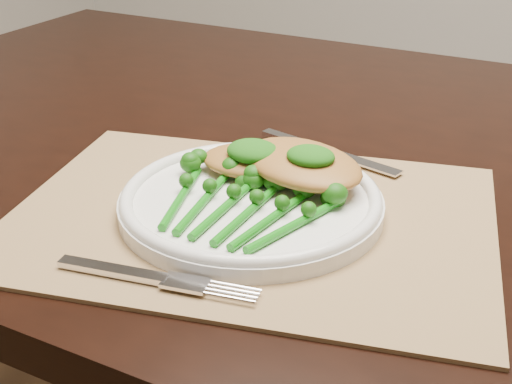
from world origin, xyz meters
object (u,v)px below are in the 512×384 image
at_px(dinner_plate, 251,201).
at_px(broccolini_bundle, 236,210).
at_px(placemat, 251,217).
at_px(chicken_fillet_left, 260,161).

relative_size(dinner_plate, broccolini_bundle, 1.57).
distance_m(dinner_plate, broccolini_bundle, 0.04).
distance_m(placemat, chicken_fillet_left, 0.08).
distance_m(dinner_plate, chicken_fillet_left, 0.06).
height_order(chicken_fillet_left, broccolini_bundle, chicken_fillet_left).
bearing_deg(chicken_fillet_left, broccolini_bundle, -91.49).
bearing_deg(placemat, chicken_fillet_left, 97.43).
height_order(dinner_plate, chicken_fillet_left, chicken_fillet_left).
xyz_separation_m(placemat, dinner_plate, (-0.00, 0.01, 0.01)).
xyz_separation_m(dinner_plate, broccolini_bundle, (0.00, -0.04, 0.01)).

